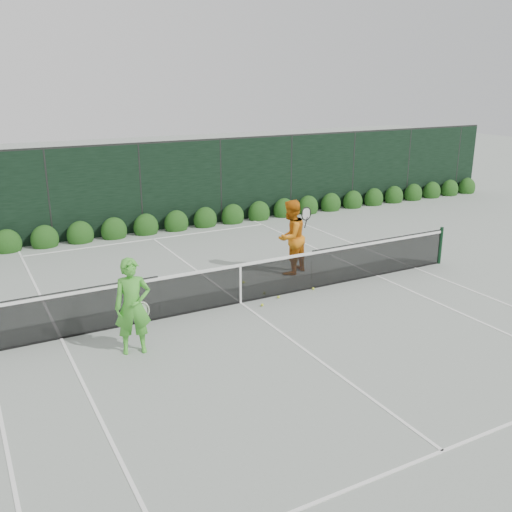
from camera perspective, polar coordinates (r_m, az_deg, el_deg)
ground at (r=13.57m, az=-1.55°, el=-4.72°), size 80.00×80.00×0.00m
tennis_net at (r=13.36m, az=-1.67°, el=-2.62°), size 12.90×0.10×1.07m
player_woman at (r=11.13m, az=-12.23°, el=-4.94°), size 0.77×0.60×1.90m
player_man at (r=15.35m, az=3.48°, el=1.90°), size 1.22×1.11×2.03m
court_lines at (r=13.56m, az=-1.55°, el=-4.69°), size 11.03×23.83×0.01m
windscreen_fence at (r=10.83m, az=4.88°, el=-2.01°), size 32.00×21.07×3.06m
hedge_row at (r=19.84m, az=-10.94°, el=2.85°), size 31.66×0.65×0.94m
tennis_balls at (r=13.79m, az=-0.53°, el=-4.18°), size 4.84×1.66×0.07m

